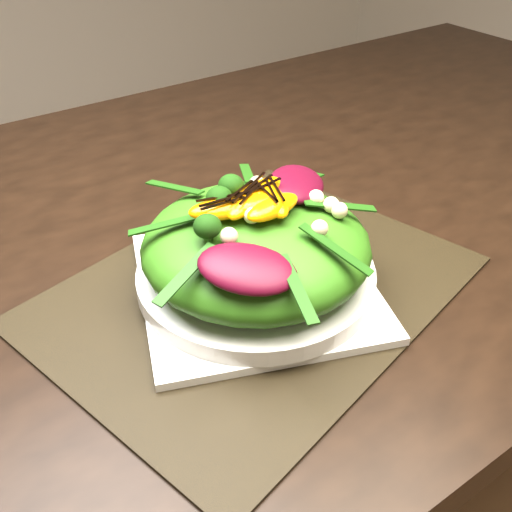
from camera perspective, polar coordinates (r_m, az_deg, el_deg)
floor at (r=1.40m, az=4.21°, el=-20.62°), size 4.00×4.00×0.01m
dining_table at (r=0.89m, az=6.24°, el=6.65°), size 1.60×0.90×0.75m
placemat at (r=0.65m, az=0.00°, el=-3.21°), size 0.51×0.43×0.00m
plate_base at (r=0.65m, az=0.00°, el=-2.76°), size 0.31×0.31×0.01m
salad_bowl at (r=0.64m, az=0.00°, el=-1.78°), size 0.29×0.29×0.02m
lettuce_mound at (r=0.61m, az=0.00°, el=1.01°), size 0.27×0.27×0.08m
radicchio_leaf at (r=0.64m, az=3.88°, el=6.89°), size 0.11×0.10×0.02m
orange_segment at (r=0.59m, az=-1.11°, el=4.88°), size 0.07×0.06×0.02m
broccoli_floret at (r=0.60m, az=-6.04°, el=5.56°), size 0.04×0.04×0.04m
macadamia_nut at (r=0.58m, az=2.76°, el=4.24°), size 0.02×0.02×0.02m
balsamic_drizzle at (r=0.58m, az=-1.12°, el=5.67°), size 0.04×0.02×0.00m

